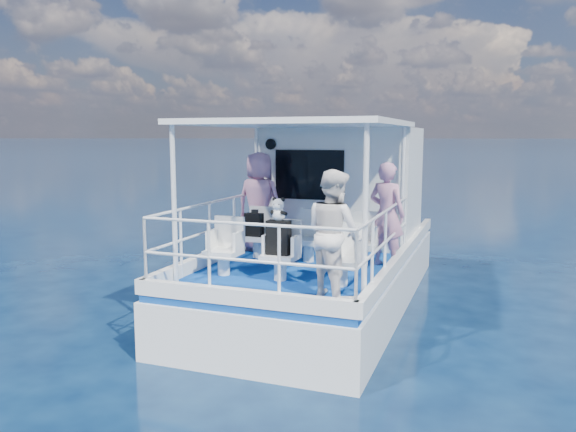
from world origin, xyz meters
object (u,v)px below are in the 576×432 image
(passenger_port_fwd, at_px, (259,202))
(passenger_stbd_aft, at_px, (333,234))
(backpack_center, at_px, (279,238))
(panda, at_px, (279,209))

(passenger_port_fwd, relative_size, passenger_stbd_aft, 1.08)
(passenger_stbd_aft, height_order, backpack_center, passenger_stbd_aft)
(passenger_port_fwd, xyz_separation_m, passenger_stbd_aft, (2.02, -2.34, -0.07))
(backpack_center, xyz_separation_m, panda, (0.00, -0.01, 0.41))
(passenger_port_fwd, bearing_deg, passenger_stbd_aft, 135.35)
(passenger_stbd_aft, xyz_separation_m, panda, (-0.93, 0.48, 0.21))
(passenger_port_fwd, distance_m, panda, 2.16)
(backpack_center, bearing_deg, panda, -64.15)
(backpack_center, bearing_deg, passenger_stbd_aft, -27.71)
(passenger_port_fwd, bearing_deg, panda, 124.92)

